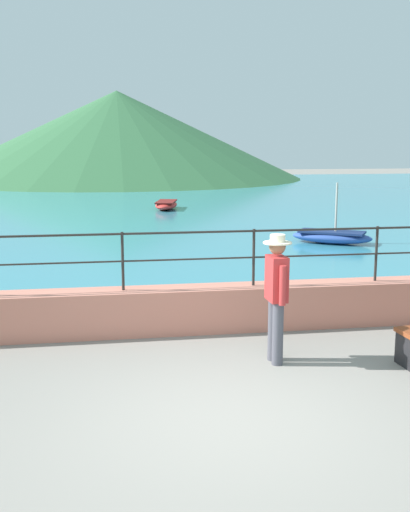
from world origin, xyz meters
name	(u,v)px	position (x,y,z in m)	size (l,w,h in m)	color
ground_plane	(229,420)	(0.00, 0.00, 0.00)	(120.00, 120.00, 0.00)	gray
promenade_wall	(189,309)	(0.00, 3.20, 0.35)	(20.00, 0.56, 0.70)	tan
railing	(189,248)	(0.00, 3.20, 1.33)	(18.44, 0.04, 0.90)	#282623
lake_water	(131,199)	(0.00, 25.84, 0.03)	(64.00, 44.32, 0.06)	teal
hill_main	(118,135)	(-0.26, 44.92, 3.50)	(29.84, 29.84, 7.01)	#33663D
person_walking	(276,292)	(0.96, 1.63, 0.98)	(0.38, 0.57, 1.75)	#4C4C56
boat_0	(332,236)	(5.14, 10.64, 0.26)	(2.43, 1.98, 1.75)	#2D4C9E
boat_1	(166,205)	(1.31, 20.55, 0.26)	(1.39, 2.44, 0.36)	red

